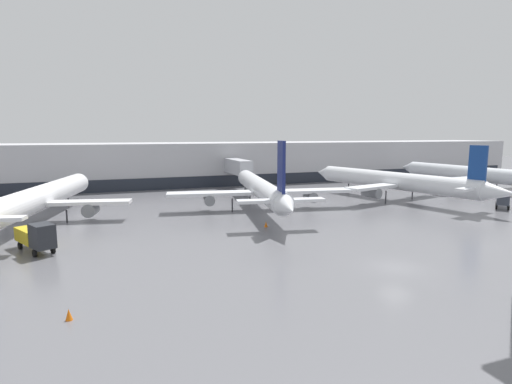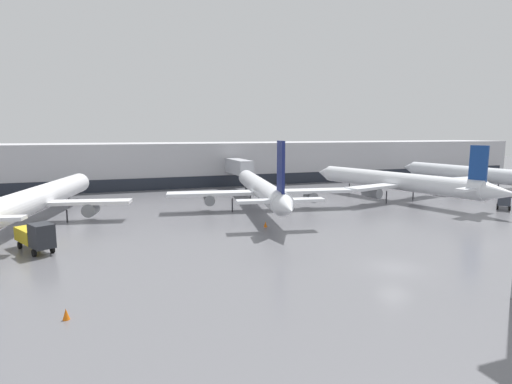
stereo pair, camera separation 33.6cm
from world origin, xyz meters
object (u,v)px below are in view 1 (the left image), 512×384
Objects in this scene: traffic_cone_0 at (69,315)px; traffic_cone_3 at (266,224)px; parked_jet_1 at (481,175)px; service_truck_1 at (503,199)px; service_truck_0 at (36,236)px; traffic_cone_2 at (441,189)px; parked_jet_0 at (261,189)px; parked_jet_2 at (38,199)px; parked_jet_4 at (396,181)px.

traffic_cone_3 is at bearing 42.56° from traffic_cone_0.
service_truck_1 is at bearing 134.10° from parked_jet_1.
service_truck_1 is 7.12× the size of traffic_cone_3.
traffic_cone_0 is 26.96m from traffic_cone_3.
traffic_cone_3 is at bearing 66.78° from service_truck_0.
service_truck_0 is 8.73× the size of traffic_cone_0.
traffic_cone_2 is at bearing 28.86° from traffic_cone_0.
parked_jet_0 reaches higher than parked_jet_1.
traffic_cone_3 is (-37.55, 0.96, -1.02)m from service_truck_1.
parked_jet_2 is at bearing 154.27° from traffic_cone_3.
traffic_cone_0 is (-69.66, -31.67, -2.83)m from parked_jet_1.
service_truck_1 is (10.57, -10.89, -1.91)m from parked_jet_4.
service_truck_0 is 69.78m from traffic_cone_2.
parked_jet_0 is 46.68m from parked_jet_1.
traffic_cone_3 is at bearing -40.38° from service_truck_1.
service_truck_0 is 9.21× the size of traffic_cone_3.
traffic_cone_2 is (16.38, 6.68, -2.91)m from parked_jet_4.
parked_jet_4 is 52.06× the size of traffic_cone_2.
service_truck_0 is at bearing 123.98° from parked_jet_0.
parked_jet_2 is at bearing -50.85° from service_truck_1.
service_truck_1 is (61.45, 0.96, -0.18)m from service_truck_0.
parked_jet_0 is at bearing 50.79° from traffic_cone_0.
parked_jet_1 reaches higher than service_truck_1.
service_truck_0 is 1.29× the size of service_truck_1.
service_truck_0 is at bearing -159.48° from parked_jet_2.
parked_jet_0 is 10.94m from traffic_cone_3.
traffic_cone_2 is at bearing -73.43° from parked_jet_2.
parked_jet_2 is 6.39× the size of service_truck_0.
parked_jet_0 is 0.89× the size of parked_jet_1.
parked_jet_2 is 55.82× the size of traffic_cone_0.
parked_jet_1 reaches higher than parked_jet_4.
parked_jet_4 is 55.34× the size of traffic_cone_3.
parked_jet_1 is at bearing -75.72° from parked_jet_0.
service_truck_0 is 8.67× the size of traffic_cone_2.
parked_jet_4 is at bearing -79.59° from parked_jet_2.
traffic_cone_0 is (4.04, -16.32, -1.19)m from service_truck_0.
parked_jet_0 is 7.49× the size of service_truck_1.
parked_jet_1 is at bearing -169.34° from service_truck_1.
parked_jet_4 reaches higher than traffic_cone_3.
traffic_cone_0 is at bearing 106.95° from parked_jet_4.
parked_jet_4 is 52.27m from service_truck_0.
parked_jet_1 reaches higher than service_truck_0.
parked_jet_1 is 56.64× the size of traffic_cone_0.
parked_jet_2 is at bearing -176.52° from traffic_cone_2.
service_truck_0 is (-50.88, -11.85, -1.73)m from parked_jet_4.
parked_jet_0 reaches higher than service_truck_0.
parked_jet_1 is at bearing 73.97° from service_truck_0.
parked_jet_2 reaches higher than traffic_cone_2.
parked_jet_2 reaches higher than service_truck_1.
traffic_cone_3 is (-43.36, -16.62, -0.02)m from traffic_cone_2.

